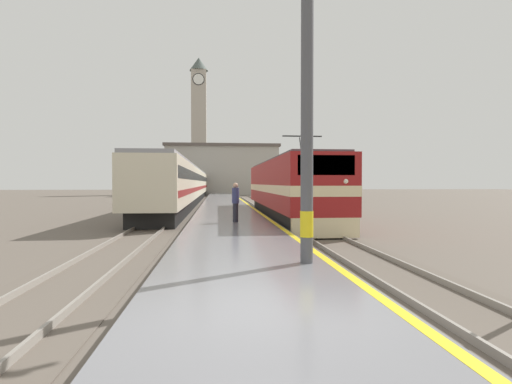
{
  "coord_description": "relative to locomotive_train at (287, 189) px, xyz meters",
  "views": [
    {
      "loc": [
        -0.7,
        -5.82,
        2.3
      ],
      "look_at": [
        1.97,
        21.7,
        1.66
      ],
      "focal_mm": 28.0,
      "sensor_mm": 36.0,
      "label": 1
    }
  ],
  "objects": [
    {
      "name": "rail_track_near",
      "position": [
        0.0,
        6.26,
        -1.88
      ],
      "size": [
        2.83,
        140.0,
        0.16
      ],
      "color": "#60564C",
      "rests_on": "ground"
    },
    {
      "name": "rail_track_far",
      "position": [
        -7.61,
        6.26,
        -1.88
      ],
      "size": [
        2.84,
        140.0,
        0.16
      ],
      "color": "#60564C",
      "rests_on": "ground"
    },
    {
      "name": "clock_tower",
      "position": [
        -8.03,
        58.31,
        12.74
      ],
      "size": [
        3.75,
        3.75,
        27.94
      ],
      "color": "#ADA393",
      "rests_on": "ground"
    },
    {
      "name": "catenary_mast",
      "position": [
        -2.18,
        -15.54,
        2.37
      ],
      "size": [
        2.56,
        0.31,
        7.77
      ],
      "color": "#4C4C51",
      "rests_on": "platform"
    },
    {
      "name": "person_on_platform",
      "position": [
        -3.45,
        -5.77,
        -0.48
      ],
      "size": [
        0.34,
        0.34,
        1.85
      ],
      "color": "#23232D",
      "rests_on": "platform"
    },
    {
      "name": "ground_plane",
      "position": [
        -3.6,
        11.26,
        -1.91
      ],
      "size": [
        200.0,
        200.0,
        0.0
      ],
      "primitive_type": "plane",
      "color": "#60564C"
    },
    {
      "name": "passenger_train",
      "position": [
        -7.61,
        20.34,
        0.18
      ],
      "size": [
        2.92,
        52.49,
        3.87
      ],
      "color": "black",
      "rests_on": "ground"
    },
    {
      "name": "platform",
      "position": [
        -3.6,
        6.26,
        -1.68
      ],
      "size": [
        4.11,
        140.0,
        0.45
      ],
      "color": "slate",
      "rests_on": "ground"
    },
    {
      "name": "station_building",
      "position": [
        -3.38,
        50.52,
        2.77
      ],
      "size": [
        20.76,
        9.42,
        9.31
      ],
      "color": "#A8A399",
      "rests_on": "ground"
    },
    {
      "name": "locomotive_train",
      "position": [
        0.0,
        0.0,
        0.0
      ],
      "size": [
        2.92,
        18.37,
        4.7
      ],
      "color": "black",
      "rests_on": "ground"
    }
  ]
}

